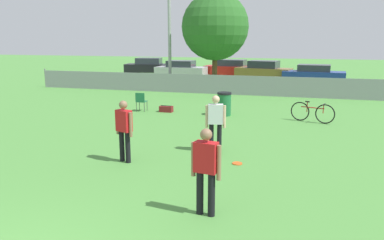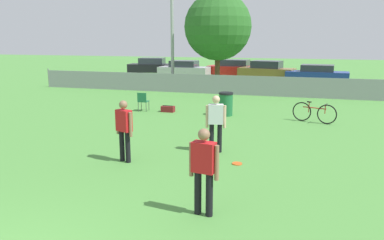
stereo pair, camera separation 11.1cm
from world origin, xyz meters
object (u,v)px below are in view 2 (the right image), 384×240
gear_bag_sideline (168,109)px  player_thrower_red (124,127)px  parked_car_tan (267,71)px  frisbee_disc (237,164)px  tree_near_pole (218,27)px  trash_bin (226,104)px  parked_car_dark (152,66)px  parked_car_silver (184,69)px  parked_car_blue (317,74)px  player_defender_red (204,166)px  bicycle_sideline (314,113)px  folding_chair_sideline (143,100)px  parked_car_red (234,68)px  player_receiver_white (216,120)px

gear_bag_sideline → player_thrower_red: bearing=-79.0°
player_thrower_red → parked_car_tan: player_thrower_red is taller
frisbee_disc → gear_bag_sideline: gear_bag_sideline is taller
tree_near_pole → trash_bin: 9.03m
parked_car_dark → gear_bag_sideline: bearing=-74.3°
parked_car_silver → parked_car_blue: bearing=-5.9°
frisbee_disc → trash_bin: 6.19m
player_defender_red → parked_car_blue: 22.41m
parked_car_tan → trash_bin: bearing=-79.8°
trash_bin → parked_car_dark: parked_car_dark is taller
player_thrower_red → parked_car_tan: 21.00m
trash_bin → parked_car_blue: bearing=73.7°
frisbee_disc → bicycle_sideline: (1.94, 5.66, 0.37)m
trash_bin → folding_chair_sideline: bearing=-178.0°
frisbee_disc → parked_car_blue: bearing=83.0°
tree_near_pole → parked_car_dark: 11.89m
player_thrower_red → frisbee_disc: bearing=34.4°
player_thrower_red → parked_car_red: (-1.36, 22.92, -0.24)m
parked_car_silver → parked_car_blue: parked_car_silver is taller
frisbee_disc → parked_car_tan: parked_car_tan is taller
tree_near_pole → parked_car_silver: bearing=123.6°
parked_car_dark → parked_car_silver: size_ratio=1.06×
player_receiver_white → parked_car_blue: (3.13, 18.47, -0.28)m
gear_bag_sideline → parked_car_silver: 15.01m
gear_bag_sideline → folding_chair_sideline: bearing=-170.5°
player_defender_red → parked_car_red: size_ratio=0.35×
folding_chair_sideline → trash_bin: bearing=178.6°
gear_bag_sideline → parked_car_dark: size_ratio=0.13×
gear_bag_sideline → parked_car_red: 16.27m
parked_car_tan → parked_car_blue: size_ratio=1.00×
tree_near_pole → frisbee_disc: (3.76, -14.06, -3.83)m
parked_car_blue → parked_car_dark: bearing=172.4°
trash_bin → parked_car_red: size_ratio=0.21×
player_defender_red → folding_chair_sideline: (-5.11, 8.80, -0.44)m
frisbee_disc → parked_car_blue: 19.48m
bicycle_sideline → player_thrower_red: bearing=-108.1°
parked_car_tan → parked_car_blue: bearing=-4.1°
player_receiver_white → frisbee_disc: 1.47m
folding_chair_sideline → player_thrower_red: bearing=106.8°
frisbee_disc → parked_car_silver: parked_car_silver is taller
trash_bin → tree_near_pole: bearing=105.4°
frisbee_disc → parked_car_silver: 22.04m
frisbee_disc → parked_car_silver: (-8.04, 20.51, 0.65)m
tree_near_pole → player_receiver_white: size_ratio=3.69×
folding_chair_sideline → bicycle_sideline: size_ratio=0.51×
folding_chair_sideline → gear_bag_sideline: (1.10, 0.18, -0.36)m
parked_car_silver → player_receiver_white: bearing=-69.1°
parked_car_blue → parked_car_silver: bearing=178.2°
player_thrower_red → parked_car_blue: 20.62m
bicycle_sideline → parked_car_dark: size_ratio=0.37×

